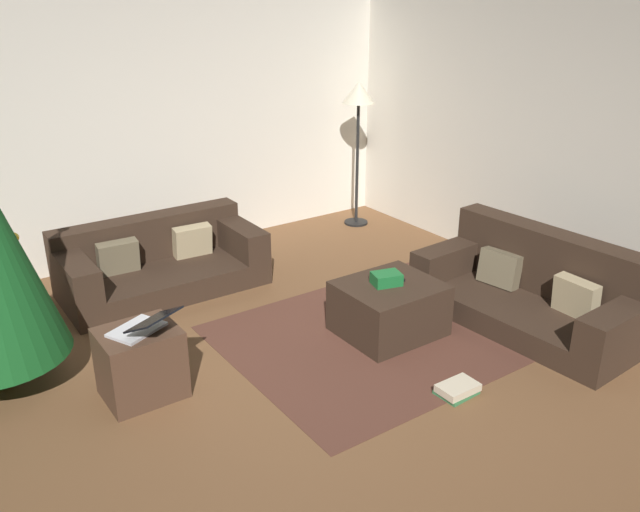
{
  "coord_description": "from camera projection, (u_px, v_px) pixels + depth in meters",
  "views": [
    {
      "loc": [
        -2.08,
        -3.28,
        2.63
      ],
      "look_at": [
        0.56,
        0.49,
        0.75
      ],
      "focal_mm": 37.05,
      "sensor_mm": 36.0,
      "label": 1
    }
  ],
  "objects": [
    {
      "name": "gift_box",
      "position": [
        386.0,
        279.0,
        5.25
      ],
      "size": [
        0.26,
        0.22,
        0.1
      ],
      "primitive_type": "cube",
      "rotation": [
        0.0,
        0.0,
        -0.28
      ],
      "color": "#19662D",
      "rests_on": "ottoman"
    },
    {
      "name": "book_stack",
      "position": [
        457.0,
        389.0,
        4.58
      ],
      "size": [
        0.28,
        0.22,
        0.08
      ],
      "color": "#387A47",
      "rests_on": "ground_plane"
    },
    {
      "name": "laptop",
      "position": [
        143.0,
        326.0,
        4.36
      ],
      "size": [
        0.48,
        0.51,
        0.18
      ],
      "color": "silver",
      "rests_on": "side_table"
    },
    {
      "name": "corner_partition",
      "position": [
        594.0,
        151.0,
        5.76
      ],
      "size": [
        0.12,
        6.4,
        2.6
      ],
      "primitive_type": "cube",
      "color": "silver",
      "rests_on": "ground_plane"
    },
    {
      "name": "couch_right",
      "position": [
        534.0,
        291.0,
        5.52
      ],
      "size": [
        0.98,
        1.9,
        0.75
      ],
      "rotation": [
        0.0,
        0.0,
        1.63
      ],
      "color": "#332319",
      "rests_on": "ground_plane"
    },
    {
      "name": "couch_left",
      "position": [
        159.0,
        262.0,
        6.16
      ],
      "size": [
        1.82,
        0.9,
        0.63
      ],
      "rotation": [
        0.0,
        0.0,
        3.13
      ],
      "color": "#332319",
      "rests_on": "ground_plane"
    },
    {
      "name": "corner_lamp",
      "position": [
        359.0,
        104.0,
        7.39
      ],
      "size": [
        0.36,
        0.36,
        1.67
      ],
      "color": "black",
      "rests_on": "ground_plane"
    },
    {
      "name": "rear_partition",
      "position": [
        119.0,
        133.0,
        6.48
      ],
      "size": [
        6.4,
        0.12,
        2.6
      ],
      "primitive_type": "cube",
      "color": "silver",
      "rests_on": "ground_plane"
    },
    {
      "name": "area_rug",
      "position": [
        388.0,
        331.0,
        5.43
      ],
      "size": [
        2.6,
        2.0,
        0.01
      ],
      "primitive_type": "cube",
      "color": "#512E23",
      "rests_on": "ground_plane"
    },
    {
      "name": "tv_remote",
      "position": [
        397.0,
        277.0,
        5.37
      ],
      "size": [
        0.08,
        0.17,
        0.02
      ],
      "primitive_type": "cube",
      "rotation": [
        0.0,
        0.0,
        -0.19
      ],
      "color": "black",
      "rests_on": "ottoman"
    },
    {
      "name": "side_table",
      "position": [
        141.0,
        363.0,
        4.51
      ],
      "size": [
        0.52,
        0.44,
        0.5
      ],
      "primitive_type": "cube",
      "color": "#4C3323",
      "rests_on": "ground_plane"
    },
    {
      "name": "ground_plane",
      "position": [
        294.0,
        395.0,
        4.59
      ],
      "size": [
        6.4,
        6.4,
        0.0
      ],
      "primitive_type": "plane",
      "color": "brown"
    },
    {
      "name": "ottoman",
      "position": [
        389.0,
        308.0,
        5.35
      ],
      "size": [
        0.78,
        0.68,
        0.43
      ],
      "primitive_type": "cube",
      "color": "#332319",
      "rests_on": "ground_plane"
    }
  ]
}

